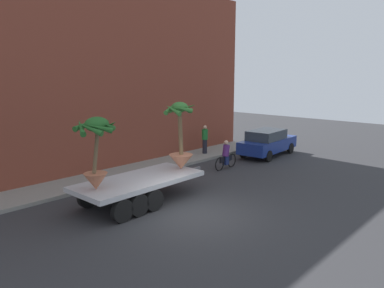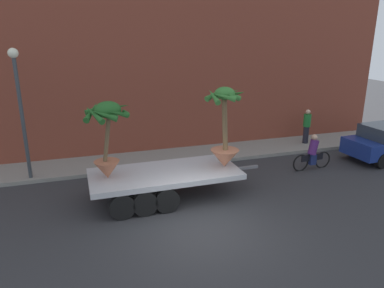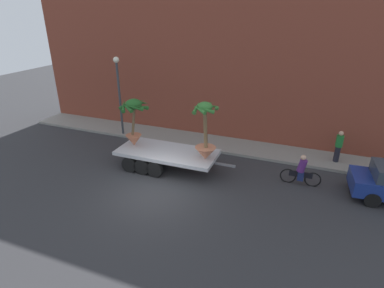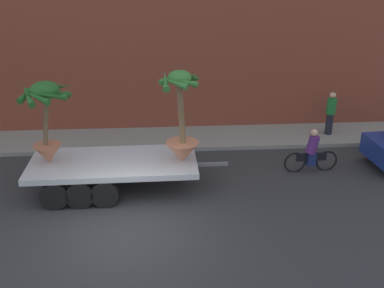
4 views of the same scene
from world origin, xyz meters
TOP-DOWN VIEW (x-y plane):
  - ground_plane at (0.00, 0.00)m, footprint 60.00×60.00m
  - sidewalk at (0.00, 6.10)m, footprint 24.00×2.20m
  - building_facade at (0.00, 7.80)m, footprint 24.00×1.20m
  - flatbed_trailer at (-0.79, 2.33)m, footprint 6.06×2.31m
  - potted_palm_rear at (1.55, 2.16)m, footprint 1.27×1.27m
  - potted_palm_middle at (-2.36, 2.34)m, footprint 1.53×1.49m
  - cyclist at (5.91, 3.15)m, footprint 1.84×0.36m
  - pedestrian_near_gate at (7.54, 6.01)m, footprint 0.36×0.36m
  - street_lamp at (-5.14, 5.30)m, footprint 0.36×0.36m

SIDE VIEW (x-z plane):
  - ground_plane at x=0.00m, z-range 0.00..0.00m
  - sidewalk at x=0.00m, z-range 0.00..0.15m
  - cyclist at x=5.91m, z-range -0.10..1.44m
  - flatbed_trailer at x=-0.79m, z-range 0.26..1.24m
  - pedestrian_near_gate at x=7.54m, z-range 0.19..1.90m
  - potted_palm_rear at x=1.55m, z-range 0.78..3.59m
  - potted_palm_middle at x=-2.36m, z-range 1.20..3.71m
  - street_lamp at x=-5.14m, z-range 0.82..5.65m
  - building_facade at x=0.00m, z-range 0.00..9.63m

